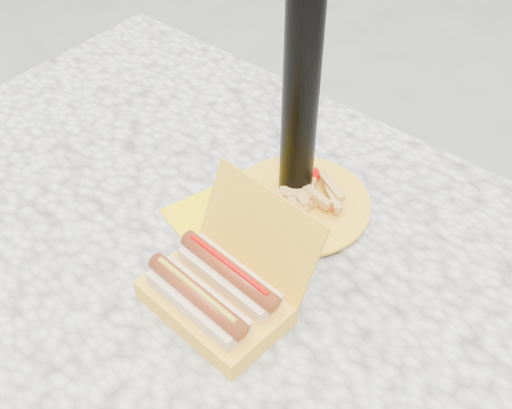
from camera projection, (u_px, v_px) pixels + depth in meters
The scene contains 3 objects.
picnic_table at pixel (228, 303), 0.97m from camera, with size 1.20×0.80×0.75m.
hotdog_box at pixel (218, 291), 0.81m from camera, with size 0.19×0.18×0.14m.
fries_plate at pixel (294, 204), 0.95m from camera, with size 0.26×0.29×0.04m.
Camera 1 is at (0.40, -0.42, 1.43)m, focal length 45.00 mm.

